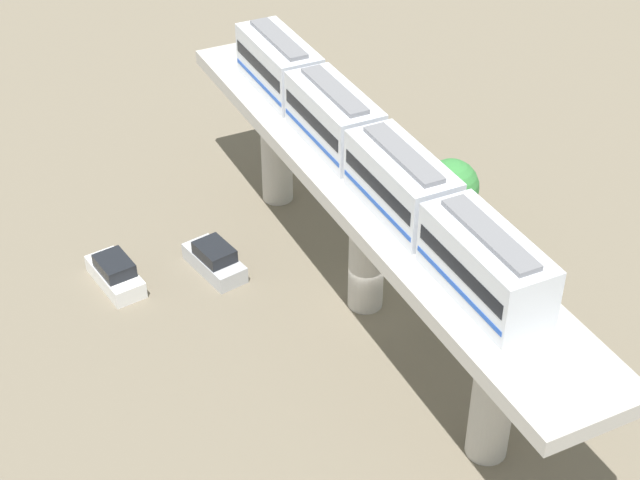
% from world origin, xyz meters
% --- Properties ---
extents(ground_plane, '(120.00, 120.00, 0.00)m').
position_xyz_m(ground_plane, '(0.00, 0.00, 0.00)').
color(ground_plane, '#706654').
extents(viaduct, '(5.20, 35.80, 7.96)m').
position_xyz_m(viaduct, '(0.00, 0.00, 6.20)').
color(viaduct, '#B7B2AA').
rests_on(viaduct, ground).
extents(train, '(2.64, 27.45, 3.24)m').
position_xyz_m(train, '(0.00, -0.45, 9.49)').
color(train, silver).
rests_on(train, viaduct).
extents(parked_car_silver, '(2.56, 4.46, 1.76)m').
position_xyz_m(parked_car_silver, '(6.25, -6.34, 0.74)').
color(parked_car_silver, '#B2B5BA').
rests_on(parked_car_silver, ground).
extents(parked_car_white, '(2.40, 4.42, 1.76)m').
position_xyz_m(parked_car_white, '(11.65, -7.58, 0.74)').
color(parked_car_white, white).
rests_on(parked_car_white, ground).
extents(tree_near_viaduct, '(3.25, 3.25, 5.48)m').
position_xyz_m(tree_near_viaduct, '(-7.00, -2.96, 3.83)').
color(tree_near_viaduct, brown).
rests_on(tree_near_viaduct, ground).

